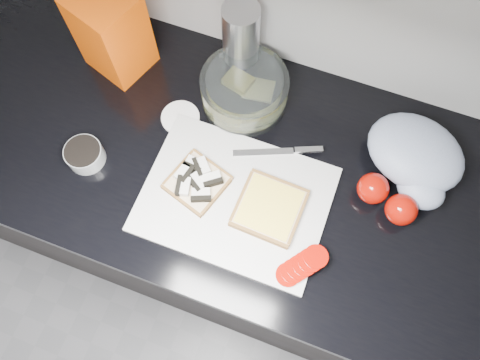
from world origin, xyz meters
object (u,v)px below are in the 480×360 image
glass_bowl (244,90)px  steel_canister (241,41)px  bread_bag (112,32)px  cutting_board (235,199)px

glass_bowl → steel_canister: 0.11m
glass_bowl → bread_bag: size_ratio=0.96×
bread_bag → cutting_board: bearing=-13.1°
glass_bowl → steel_canister: steel_canister is taller
glass_bowl → steel_canister: size_ratio=1.01×
cutting_board → bread_bag: 0.47m
cutting_board → steel_canister: steel_canister is taller
glass_bowl → bread_bag: bread_bag is taller
bread_bag → glass_bowl: bearing=18.9°
cutting_board → steel_canister: 0.36m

